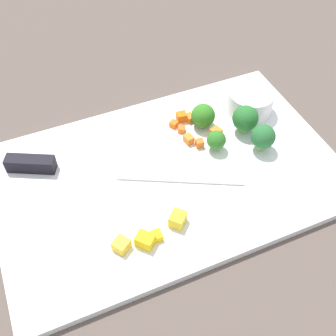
# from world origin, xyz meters

# --- Properties ---
(ground_plane) EXTENTS (4.00, 4.00, 0.00)m
(ground_plane) POSITION_xyz_m (0.00, 0.00, 0.00)
(ground_plane) COLOR brown
(cutting_board) EXTENTS (0.50, 0.32, 0.01)m
(cutting_board) POSITION_xyz_m (0.00, 0.00, 0.01)
(cutting_board) COLOR white
(cutting_board) RESTS_ON ground_plane
(prep_bowl) EXTENTS (0.07, 0.07, 0.04)m
(prep_bowl) POSITION_xyz_m (-0.18, -0.07, 0.03)
(prep_bowl) COLOR white
(prep_bowl) RESTS_ON cutting_board
(chef_knife) EXTENTS (0.32, 0.18, 0.02)m
(chef_knife) POSITION_xyz_m (0.12, -0.06, 0.02)
(chef_knife) COLOR silver
(chef_knife) RESTS_ON cutting_board
(carrot_dice_0) EXTENTS (0.01, 0.02, 0.01)m
(carrot_dice_0) POSITION_xyz_m (-0.05, -0.07, 0.02)
(carrot_dice_0) COLOR orange
(carrot_dice_0) RESTS_ON cutting_board
(carrot_dice_1) EXTENTS (0.01, 0.01, 0.01)m
(carrot_dice_1) POSITION_xyz_m (-0.09, -0.03, 0.02)
(carrot_dice_1) COLOR orange
(carrot_dice_1) RESTS_ON cutting_board
(carrot_dice_2) EXTENTS (0.02, 0.02, 0.01)m
(carrot_dice_2) POSITION_xyz_m (-0.05, -0.09, 0.02)
(carrot_dice_2) COLOR orange
(carrot_dice_2) RESTS_ON cutting_board
(carrot_dice_3) EXTENTS (0.02, 0.02, 0.01)m
(carrot_dice_3) POSITION_xyz_m (-0.08, -0.09, 0.02)
(carrot_dice_3) COLOR orange
(carrot_dice_3) RESTS_ON cutting_board
(carrot_dice_4) EXTENTS (0.01, 0.01, 0.01)m
(carrot_dice_4) POSITION_xyz_m (-0.07, -0.03, 0.02)
(carrot_dice_4) COLOR orange
(carrot_dice_4) RESTS_ON cutting_board
(carrot_dice_5) EXTENTS (0.02, 0.02, 0.01)m
(carrot_dice_5) POSITION_xyz_m (-0.06, -0.10, 0.02)
(carrot_dice_5) COLOR orange
(carrot_dice_5) RESTS_ON cutting_board
(carrot_dice_6) EXTENTS (0.01, 0.02, 0.01)m
(carrot_dice_6) POSITION_xyz_m (-0.05, -0.04, 0.02)
(carrot_dice_6) COLOR orange
(carrot_dice_6) RESTS_ON cutting_board
(carrot_dice_7) EXTENTS (0.02, 0.02, 0.02)m
(carrot_dice_7) POSITION_xyz_m (-0.10, -0.04, 0.02)
(carrot_dice_7) COLOR orange
(carrot_dice_7) RESTS_ON cutting_board
(pepper_dice_0) EXTENTS (0.01, 0.01, 0.01)m
(pepper_dice_0) POSITION_xyz_m (0.06, 0.10, 0.02)
(pepper_dice_0) COLOR yellow
(pepper_dice_0) RESTS_ON cutting_board
(pepper_dice_1) EXTENTS (0.03, 0.03, 0.02)m
(pepper_dice_1) POSITION_xyz_m (0.02, 0.09, 0.02)
(pepper_dice_1) COLOR yellow
(pepper_dice_1) RESTS_ON cutting_board
(pepper_dice_2) EXTENTS (0.03, 0.03, 0.02)m
(pepper_dice_2) POSITION_xyz_m (0.07, 0.10, 0.02)
(pepper_dice_2) COLOR yellow
(pepper_dice_2) RESTS_ON cutting_board
(pepper_dice_3) EXTENTS (0.03, 0.03, 0.01)m
(pepper_dice_3) POSITION_xyz_m (0.10, 0.09, 0.02)
(pepper_dice_3) COLOR yellow
(pepper_dice_3) RESTS_ON cutting_board
(broccoli_floret_0) EXTENTS (0.04, 0.04, 0.04)m
(broccoli_floret_0) POSITION_xyz_m (-0.15, 0.01, 0.04)
(broccoli_floret_0) COLOR #96B669
(broccoli_floret_0) RESTS_ON cutting_board
(broccoli_floret_1) EXTENTS (0.03, 0.03, 0.03)m
(broccoli_floret_1) POSITION_xyz_m (-0.09, -0.02, 0.03)
(broccoli_floret_1) COLOR #96AB61
(broccoli_floret_1) RESTS_ON cutting_board
(broccoli_floret_2) EXTENTS (0.04, 0.04, 0.05)m
(broccoli_floret_2) POSITION_xyz_m (-0.15, -0.03, 0.04)
(broccoli_floret_2) COLOR #82B861
(broccoli_floret_2) RESTS_ON cutting_board
(broccoli_floret_3) EXTENTS (0.04, 0.04, 0.04)m
(broccoli_floret_3) POSITION_xyz_m (-0.09, -0.07, 0.03)
(broccoli_floret_3) COLOR #81B55A
(broccoli_floret_3) RESTS_ON cutting_board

